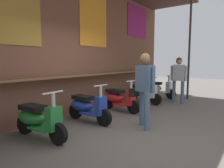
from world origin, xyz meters
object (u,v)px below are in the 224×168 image
at_px(shopper_browsing, 179,75).
at_px(scooter_red, 118,98).
at_px(scooter_silver, 157,88).
at_px(shopper_with_handbag, 144,83).
at_px(scooter_cream, 142,92).
at_px(scooter_blue, 86,106).
at_px(scooter_green, 37,119).

bearing_deg(shopper_browsing, scooter_red, 139.87).
xyz_separation_m(scooter_silver, shopper_browsing, (-0.53, -1.05, 0.63)).
distance_m(scooter_red, scooter_silver, 2.84).
bearing_deg(shopper_with_handbag, scooter_cream, -134.36).
relative_size(scooter_blue, scooter_silver, 1.00).
xyz_separation_m(scooter_blue, scooter_cream, (2.85, -0.00, 0.00)).
bearing_deg(shopper_with_handbag, shopper_browsing, -158.50).
bearing_deg(scooter_blue, scooter_red, 91.30).
bearing_deg(scooter_silver, scooter_green, -92.25).
bearing_deg(shopper_browsing, shopper_with_handbag, 169.91).
distance_m(scooter_green, scooter_cream, 4.23).
height_order(scooter_red, shopper_browsing, shopper_browsing).
xyz_separation_m(scooter_blue, scooter_silver, (4.21, -0.00, 0.00)).
relative_size(scooter_green, scooter_blue, 1.00).
bearing_deg(shopper_browsing, scooter_cream, 112.53).
distance_m(scooter_green, scooter_blue, 1.38).
height_order(scooter_red, scooter_silver, same).
bearing_deg(scooter_red, scooter_silver, 93.90).
bearing_deg(scooter_silver, scooter_cream, -92.25).
bearing_deg(scooter_silver, shopper_browsing, -29.24).
height_order(scooter_green, shopper_browsing, shopper_browsing).
bearing_deg(scooter_cream, shopper_with_handbag, -57.37).
bearing_deg(scooter_green, scooter_silver, 85.94).
bearing_deg(shopper_with_handbag, scooter_silver, -144.08).
xyz_separation_m(scooter_green, scooter_silver, (5.58, 0.00, 0.00)).
xyz_separation_m(scooter_red, shopper_browsing, (2.30, -1.05, 0.63)).
xyz_separation_m(scooter_cream, shopper_browsing, (0.82, -1.05, 0.63)).
xyz_separation_m(scooter_red, scooter_silver, (2.84, 0.00, 0.00)).
relative_size(scooter_blue, scooter_red, 1.00).
height_order(scooter_blue, shopper_browsing, shopper_browsing).
distance_m(scooter_blue, scooter_silver, 4.21).
bearing_deg(scooter_green, shopper_with_handbag, 49.40).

